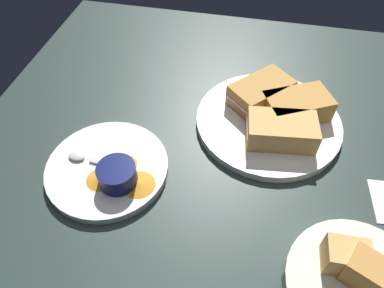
{
  "coord_description": "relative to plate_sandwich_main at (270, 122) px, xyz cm",
  "views": [
    {
      "loc": [
        0.35,
        40.6,
        53.04
      ],
      "look_at": [
        9.4,
        -1.76,
        3.0
      ],
      "focal_mm": 32.85,
      "sensor_mm": 36.0,
      "label": 1
    }
  ],
  "objects": [
    {
      "name": "spoon_by_dark_ramekin",
      "position": [
        -0.09,
        -1.51,
        1.16
      ],
      "size": [
        4.99,
        9.72,
        0.8
      ],
      "color": "silver",
      "rests_on": "plate_sandwich_main"
    },
    {
      "name": "plate_sandwich_main",
      "position": [
        0.0,
        0.0,
        0.0
      ],
      "size": [
        29.84,
        29.84,
        1.6
      ],
      "primitive_type": "cylinder",
      "color": "white",
      "rests_on": "ground_plane"
    },
    {
      "name": "sandwich_half_extra",
      "position": [
        2.39,
        -5.14,
        3.2
      ],
      "size": [
        14.42,
        14.7,
        4.8
      ],
      "color": "#C68C42",
      "rests_on": "plate_sandwich_main"
    },
    {
      "name": "ramekin_light_gravy",
      "position": [
        24.99,
        21.23,
        2.83
      ],
      "size": [
        6.86,
        6.86,
        3.77
      ],
      "color": "#0C144C",
      "rests_on": "plate_chips_companion"
    },
    {
      "name": "plantain_chip_scatter",
      "position": [
        24.69,
        20.45,
        1.1
      ],
      "size": [
        13.59,
        10.77,
        0.6
      ],
      "color": "gold",
      "rests_on": "plate_chips_companion"
    },
    {
      "name": "spoon_by_gravy_ramekin",
      "position": [
        33.17,
        17.95,
        1.16
      ],
      "size": [
        9.95,
        2.5,
        0.8
      ],
      "color": "silver",
      "rests_on": "plate_chips_companion"
    },
    {
      "name": "bread_basket_rear",
      "position": [
        -14.6,
        31.64,
        1.31
      ],
      "size": [
        20.9,
        20.9,
        7.95
      ],
      "color": "silver",
      "rests_on": "ground_plane"
    },
    {
      "name": "sandwich_half_near",
      "position": [
        -2.39,
        5.14,
        3.2
      ],
      "size": [
        14.01,
        9.12,
        4.8
      ],
      "color": "tan",
      "rests_on": "plate_sandwich_main"
    },
    {
      "name": "ramekin_dark_sauce",
      "position": [
        1.85,
        -6.45,
        2.93
      ],
      "size": [
        6.49,
        6.49,
        3.96
      ],
      "color": "#0C144C",
      "rests_on": "plate_sandwich_main"
    },
    {
      "name": "plate_chips_companion",
      "position": [
        28.37,
        18.41,
        0.0
      ],
      "size": [
        22.55,
        22.55,
        1.6
      ],
      "primitive_type": "cylinder",
      "color": "white",
      "rests_on": "ground_plane"
    },
    {
      "name": "ground_plane",
      "position": [
        4.78,
        12.96,
        -2.3
      ],
      "size": [
        110.0,
        110.0,
        3.0
      ],
      "primitive_type": "cube",
      "color": "#283833"
    },
    {
      "name": "sandwich_half_far",
      "position": [
        -5.14,
        -2.39,
        3.2
      ],
      "size": [
        15.03,
        12.68,
        4.8
      ],
      "color": "#C68C42",
      "rests_on": "plate_sandwich_main"
    }
  ]
}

